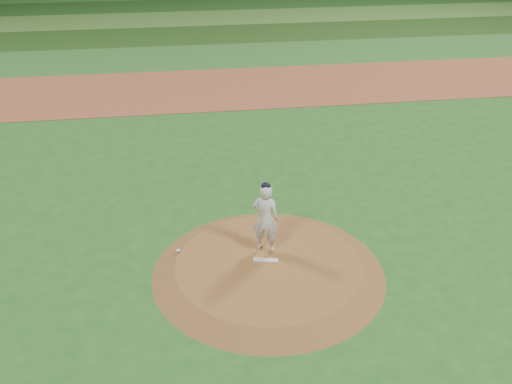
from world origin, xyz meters
TOP-DOWN VIEW (x-y plane):
  - ground at (0.00, 0.00)m, footprint 120.00×120.00m
  - infield_dirt_band at (0.00, 14.00)m, footprint 70.00×6.00m
  - outfield_stripe_0 at (0.00, 19.50)m, footprint 70.00×5.00m
  - outfield_stripe_1 at (0.00, 24.50)m, footprint 70.00×5.00m
  - outfield_stripe_2 at (0.00, 29.50)m, footprint 70.00×5.00m
  - outfield_stripe_3 at (0.00, 34.50)m, footprint 70.00×5.00m
  - pitchers_mound at (0.00, 0.00)m, footprint 5.50×5.50m
  - pitching_rubber at (-0.05, 0.13)m, footprint 0.61×0.29m
  - rosin_bag at (-2.09, 0.82)m, footprint 0.11×0.11m
  - pitcher_on_mound at (0.02, 0.60)m, footprint 0.76×0.65m

SIDE VIEW (x-z plane):
  - ground at x=0.00m, z-range 0.00..0.00m
  - outfield_stripe_0 at x=0.00m, z-range 0.00..0.02m
  - outfield_stripe_1 at x=0.00m, z-range 0.00..0.02m
  - outfield_stripe_2 at x=0.00m, z-range 0.00..0.02m
  - outfield_stripe_3 at x=0.00m, z-range 0.00..0.02m
  - infield_dirt_band at x=0.00m, z-range 0.00..0.02m
  - pitchers_mound at x=0.00m, z-range 0.00..0.25m
  - pitching_rubber at x=-0.05m, z-range 0.25..0.28m
  - rosin_bag at x=-2.09m, z-range 0.25..0.31m
  - pitcher_on_mound at x=0.02m, z-range 0.23..2.07m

